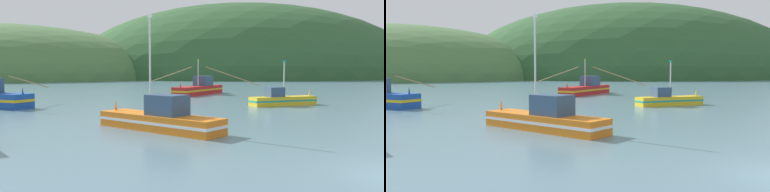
# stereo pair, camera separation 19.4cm
# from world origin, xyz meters

# --- Properties ---
(hill_far_left) EXTENTS (131.99, 105.59, 41.06)m
(hill_far_left) POSITION_xyz_m (-40.39, 151.63, 0.00)
(hill_far_left) COLOR #47703D
(hill_far_left) RESTS_ON ground
(hill_mid_right) EXTENTS (162.36, 129.88, 66.41)m
(hill_mid_right) POSITION_xyz_m (63.45, 159.07, 0.00)
(hill_mid_right) COLOR #2D562D
(hill_mid_right) RESTS_ON ground
(hill_mid_left) EXTENTS (87.26, 69.81, 47.05)m
(hill_mid_left) POSITION_xyz_m (97.82, 259.86, 0.00)
(hill_mid_left) COLOR #516B38
(hill_mid_left) RESTS_ON ground
(fishing_boat_orange) EXTENTS (6.98, 8.65, 7.27)m
(fishing_boat_orange) POSITION_xyz_m (-6.32, 12.76, 0.72)
(fishing_boat_orange) COLOR orange
(fishing_boat_orange) RESTS_ON ground
(fishing_boat_yellow) EXTENTS (7.58, 2.51, 4.73)m
(fishing_boat_yellow) POSITION_xyz_m (9.14, 25.50, 0.62)
(fishing_boat_yellow) COLOR gold
(fishing_boat_yellow) RESTS_ON ground
(fishing_boat_red) EXTENTS (13.48, 13.50, 5.29)m
(fishing_boat_red) POSITION_xyz_m (5.80, 44.47, 0.89)
(fishing_boat_red) COLOR red
(fishing_boat_red) RESTS_ON ground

